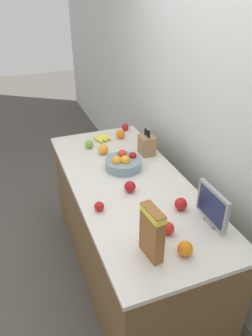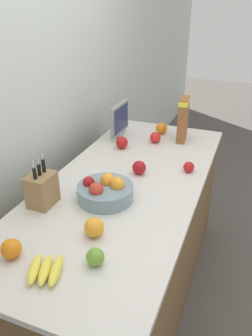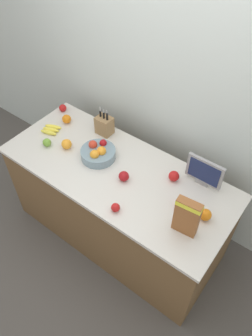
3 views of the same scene
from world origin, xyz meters
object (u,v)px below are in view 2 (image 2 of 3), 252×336
Objects in this scene: fruit_bowl at (105,191)px; orange_front_left at (11,249)px; small_monitor at (120,119)px; banana_bunch at (45,270)px; apple_by_knife_block at (139,168)px; knife_block at (42,189)px; apple_near_bananas at (122,142)px; cereal_box at (183,118)px; apple_leftmost at (155,138)px; orange_mid_left at (161,128)px; apple_rightmost at (95,257)px; orange_back_center at (94,227)px; apple_front at (189,167)px.

fruit_bowl is 0.56m from orange_front_left.
small_monitor reaches higher than banana_bunch.
apple_by_knife_block is at bearing -146.74° from small_monitor.
knife_block reaches higher than orange_front_left.
fruit_bowl is at bearing -17.74° from orange_front_left.
apple_near_bananas is 1.16m from orange_front_left.
cereal_box is 1.08× the size of fruit_bowl.
banana_bunch is 0.18m from orange_front_left.
apple_leftmost is (-0.02, -0.28, -0.10)m from small_monitor.
knife_block is 3.05× the size of orange_mid_left.
apple_rightmost is at bearing -160.03° from fruit_bowl.
orange_back_center is (-1.12, -0.34, -0.09)m from small_monitor.
apple_leftmost is 0.19m from orange_mid_left.
apple_front is at bearing -149.16° from orange_mid_left.
apple_leftmost is 0.26m from apple_near_bananas.
orange_back_center is at bearing -179.36° from apple_by_knife_block.
orange_back_center is at bearing -177.13° from orange_mid_left.
apple_rightmost is at bearing -173.70° from apple_leftmost.
cereal_box is at bearing -10.77° from apple_by_knife_block.
apple_rightmost is at bearing 168.70° from apple_front.
fruit_bowl is at bearing 167.51° from apple_by_knife_block.
orange_mid_left reaches higher than apple_by_knife_block.
apple_by_knife_block is (0.88, -0.06, 0.02)m from banana_bunch.
apple_front is (0.90, -0.18, -0.00)m from apple_rightmost.
orange_mid_left is at bearing 4.87° from apple_by_knife_block.
orange_front_left is (-0.53, 0.17, -0.01)m from fruit_bowl.
fruit_bowl is at bearing -162.54° from small_monitor.
orange_front_left is at bearing 162.26° from fruit_bowl.
apple_by_knife_block is (0.76, 0.09, 0.00)m from apple_rightmost.
small_monitor reaches higher than apple_front.
apple_leftmost is at bearing -16.91° from knife_block.
small_monitor is 0.94× the size of cereal_box.
orange_mid_left is (1.44, 0.15, 0.01)m from apple_rightmost.
fruit_bowl is 3.28× the size of orange_back_center.
banana_bunch is at bearing -145.14° from knife_block.
cereal_box is 0.96m from fruit_bowl.
knife_block reaches higher than apple_near_bananas.
orange_front_left is (-0.98, 0.51, 0.01)m from apple_front.
cereal_box is (0.10, -0.45, 0.04)m from small_monitor.
orange_front_left is (-1.34, 0.19, 0.00)m from apple_leftmost.
apple_near_bananas reaches higher than apple_front.
small_monitor is 3.38× the size of orange_mid_left.
orange_back_center is (-0.61, -0.01, 0.00)m from apple_by_knife_block.
small_monitor reaches higher than apple_rightmost.
small_monitor is 0.34m from orange_mid_left.
banana_bunch is (-1.38, -0.27, -0.11)m from small_monitor.
banana_bunch is 0.19m from apple_rightmost.
orange_back_center is (-1.29, -0.06, 0.00)m from orange_mid_left.
orange_front_left is at bearing -164.57° from knife_block.
knife_block reaches higher than orange_mid_left.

